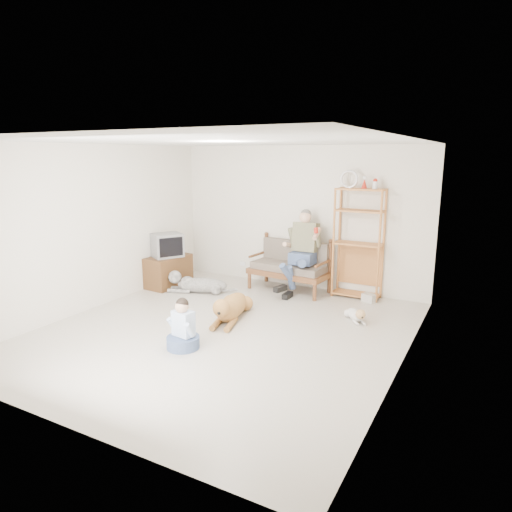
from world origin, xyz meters
The scene contains 17 objects.
floor centered at (0.00, 0.00, 0.00)m, with size 5.50×5.50×0.00m, color silver.
ceiling centered at (0.00, 0.00, 2.70)m, with size 5.50×5.50×0.00m, color silver.
wall_back centered at (0.00, 2.75, 1.35)m, with size 5.00×5.00×0.00m, color silver.
wall_front centered at (0.00, -2.75, 1.35)m, with size 5.00×5.00×0.00m, color silver.
wall_left centered at (-2.50, 0.00, 1.35)m, with size 5.50×5.50×0.00m, color silver.
wall_right centered at (2.50, 0.00, 1.35)m, with size 5.50×5.50×0.00m, color silver.
loveseat centered at (-0.02, 2.41, 0.49)m, with size 1.56×0.85×0.95m.
man centered at (0.25, 2.18, 0.72)m, with size 0.59×0.85×1.37m.
etagere centered at (1.22, 2.55, 1.00)m, with size 0.87×0.38×2.27m.
book_stack centered at (1.51, 2.37, 0.07)m, with size 0.22×0.16×0.14m, color silver.
tv_stand centered at (-2.23, 1.50, 0.30)m, with size 0.58×0.94×0.60m.
crt_tv centered at (-2.19, 1.47, 0.83)m, with size 0.65×0.69×0.45m.
wall_outlet centered at (-1.25, 2.73, 0.30)m, with size 0.12×0.02×0.08m, color white.
golden_retriever centered at (-0.19, 0.49, 0.19)m, with size 0.64×1.48×0.46m.
shaggy_dog centered at (-1.50, 1.40, 0.16)m, with size 1.28×0.65×0.41m.
terrier centered at (1.59, 1.33, 0.10)m, with size 0.44×0.53×0.24m.
child centered at (-0.16, -0.75, 0.25)m, with size 0.44×0.44×0.70m.
Camera 1 is at (3.38, -5.31, 2.52)m, focal length 32.00 mm.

